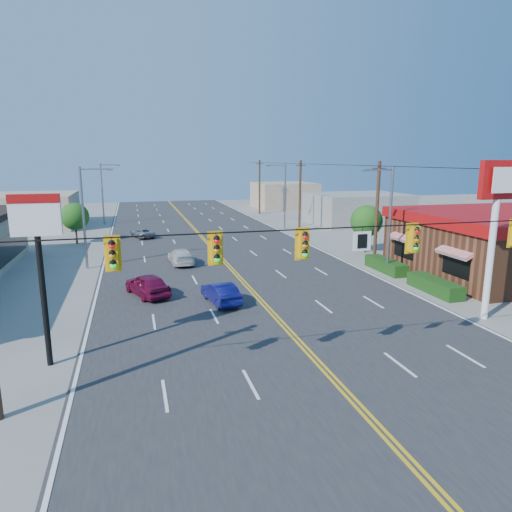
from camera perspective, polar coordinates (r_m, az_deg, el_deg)
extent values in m
plane|color=gray|center=(19.23, 9.05, -14.51)|extent=(160.00, 160.00, 0.00)
cube|color=#2D2D30|center=(37.34, -3.55, -1.17)|extent=(20.00, 120.00, 0.06)
cylinder|color=black|center=(17.42, 9.70, 3.46)|extent=(24.00, 0.05, 0.05)
cube|color=white|center=(18.04, 13.11, 1.83)|extent=(0.75, 0.04, 0.75)
cube|color=#D89E0C|center=(15.94, -17.49, 0.18)|extent=(0.55, 0.34, 1.25)
cube|color=#D89E0C|center=(16.17, -5.02, 0.86)|extent=(0.55, 0.34, 1.25)
cube|color=#D89E0C|center=(17.05, 5.97, 1.42)|extent=(0.55, 0.34, 1.25)
cube|color=#D89E0C|center=(19.23, 19.16, 2.02)|extent=(0.55, 0.34, 1.25)
cube|color=brown|center=(39.36, 29.01, 0.94)|extent=(14.00, 12.00, 4.00)
cube|color=#A50C0C|center=(39.05, 29.35, 4.25)|extent=(14.40, 12.40, 0.80)
cube|color=#194214|center=(34.36, 18.48, -2.23)|extent=(1.20, 9.00, 0.90)
cylinder|color=white|center=(27.28, 27.26, 0.02)|extent=(0.36, 0.36, 7.00)
cube|color=#A50C0C|center=(26.83, 28.09, 8.41)|extent=(2.20, 0.36, 2.00)
cylinder|color=black|center=(20.72, -25.02, -4.65)|extent=(0.24, 0.24, 6.00)
cube|color=white|center=(20.10, -25.82, 4.13)|extent=(1.90, 0.30, 1.30)
cylinder|color=gray|center=(35.10, 16.39, 4.11)|extent=(0.20, 0.20, 8.00)
cylinder|color=gray|center=(34.24, 15.17, 10.38)|extent=(2.20, 0.12, 0.12)
cube|color=gray|center=(33.71, 13.52, 10.36)|extent=(0.50, 0.25, 0.15)
cylinder|color=gray|center=(56.83, 3.65, 7.42)|extent=(0.20, 0.20, 8.00)
cylinder|color=gray|center=(56.31, 2.62, 11.27)|extent=(2.20, 0.12, 0.12)
cube|color=gray|center=(55.98, 1.53, 11.22)|extent=(0.50, 0.25, 0.15)
cylinder|color=gray|center=(38.07, -20.75, 4.40)|extent=(0.20, 0.20, 8.00)
cylinder|color=gray|center=(37.71, -19.50, 10.23)|extent=(2.20, 0.12, 0.12)
cube|color=gray|center=(37.66, -17.80, 10.26)|extent=(0.50, 0.25, 0.15)
cylinder|color=gray|center=(63.89, -18.65, 7.33)|extent=(0.20, 0.20, 8.00)
cylinder|color=gray|center=(63.67, -17.88, 10.80)|extent=(2.20, 0.12, 0.12)
cube|color=gray|center=(63.64, -16.87, 10.81)|extent=(0.50, 0.25, 0.15)
cylinder|color=#47301E|center=(39.09, 14.86, 5.25)|extent=(0.28, 0.28, 8.40)
cylinder|color=#47301E|center=(55.34, 5.51, 7.48)|extent=(0.28, 0.28, 8.40)
cylinder|color=#47301E|center=(72.42, 0.44, 8.60)|extent=(0.28, 0.28, 8.40)
cylinder|color=#47301E|center=(43.62, 13.52, 1.81)|extent=(0.20, 0.20, 2.10)
sphere|color=#235B19|center=(43.34, 13.64, 4.26)|extent=(2.94, 2.94, 2.94)
cylinder|color=#47301E|center=(50.51, -21.54, 2.60)|extent=(0.20, 0.20, 2.00)
sphere|color=#235B19|center=(50.27, -21.70, 4.62)|extent=(2.80, 2.80, 2.80)
cube|color=gray|center=(63.19, 12.57, 5.80)|extent=(12.00, 10.00, 4.00)
cube|color=tan|center=(65.20, -26.48, 5.11)|extent=(11.00, 12.00, 4.20)
cube|color=tan|center=(82.19, 3.53, 7.59)|extent=(10.00, 10.00, 4.40)
imported|color=maroon|center=(29.68, -13.42, -3.60)|extent=(3.05, 4.52, 1.43)
imported|color=navy|center=(27.55, -4.44, -4.71)|extent=(1.95, 3.96, 1.25)
imported|color=silver|center=(38.13, -9.37, -0.11)|extent=(2.03, 4.44, 1.26)
imported|color=#A3A2A7|center=(51.77, -14.01, 2.78)|extent=(2.89, 4.23, 1.07)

